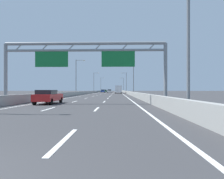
{
  "coord_description": "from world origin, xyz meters",
  "views": [
    {
      "loc": [
        3.32,
        -2.12,
        1.46
      ],
      "look_at": [
        1.48,
        69.64,
        1.49
      ],
      "focal_mm": 31.62,
      "sensor_mm": 36.0,
      "label": 1
    }
  ],
  "objects": [
    {
      "name": "streetlamp_right_mid",
      "position": [
        7.47,
        50.44,
        5.4
      ],
      "size": [
        2.58,
        0.28,
        9.5
      ],
      "color": "slate",
      "rests_on": "ground_plane"
    },
    {
      "name": "lane_dash_right_16",
      "position": [
        1.8,
        147.5,
        0.01
      ],
      "size": [
        0.16,
        3.0,
        0.01
      ],
      "primitive_type": "cube",
      "color": "white",
      "rests_on": "ground_plane"
    },
    {
      "name": "box_truck",
      "position": [
        3.84,
        73.89,
        1.65
      ],
      "size": [
        2.43,
        8.4,
        2.98
      ],
      "color": "#B21E19",
      "rests_on": "ground_plane"
    },
    {
      "name": "lane_dash_left_6",
      "position": [
        -1.8,
        57.5,
        0.01
      ],
      "size": [
        0.16,
        3.0,
        0.01
      ],
      "primitive_type": "cube",
      "color": "white",
      "rests_on": "ground_plane"
    },
    {
      "name": "lane_dash_left_12",
      "position": [
        -1.8,
        111.5,
        0.01
      ],
      "size": [
        0.16,
        3.0,
        0.01
      ],
      "primitive_type": "cube",
      "color": "white",
      "rests_on": "ground_plane"
    },
    {
      "name": "streetlamp_right_distant",
      "position": [
        7.47,
        131.16,
        5.4
      ],
      "size": [
        2.58,
        0.28,
        9.5
      ],
      "color": "slate",
      "rests_on": "ground_plane"
    },
    {
      "name": "lane_dash_right_13",
      "position": [
        1.8,
        120.5,
        0.01
      ],
      "size": [
        0.16,
        3.0,
        0.01
      ],
      "primitive_type": "cube",
      "color": "white",
      "rests_on": "ground_plane"
    },
    {
      "name": "edge_line_left",
      "position": [
        -5.25,
        88.0,
        0.01
      ],
      "size": [
        0.16,
        176.0,
        0.01
      ],
      "primitive_type": "cube",
      "color": "white",
      "rests_on": "ground_plane"
    },
    {
      "name": "lane_dash_left_9",
      "position": [
        -1.8,
        84.5,
        0.01
      ],
      "size": [
        0.16,
        3.0,
        0.01
      ],
      "primitive_type": "cube",
      "color": "white",
      "rests_on": "ground_plane"
    },
    {
      "name": "lane_dash_right_12",
      "position": [
        1.8,
        111.5,
        0.01
      ],
      "size": [
        0.16,
        3.0,
        0.01
      ],
      "primitive_type": "cube",
      "color": "white",
      "rests_on": "ground_plane"
    },
    {
      "name": "lane_dash_right_6",
      "position": [
        1.8,
        57.5,
        0.01
      ],
      "size": [
        0.16,
        3.0,
        0.01
      ],
      "primitive_type": "cube",
      "color": "white",
      "rests_on": "ground_plane"
    },
    {
      "name": "lane_dash_left_10",
      "position": [
        -1.8,
        93.5,
        0.01
      ],
      "size": [
        0.16,
        3.0,
        0.01
      ],
      "primitive_type": "cube",
      "color": "white",
      "rests_on": "ground_plane"
    },
    {
      "name": "lane_dash_left_7",
      "position": [
        -1.8,
        66.5,
        0.01
      ],
      "size": [
        0.16,
        3.0,
        0.01
      ],
      "primitive_type": "cube",
      "color": "white",
      "rests_on": "ground_plane"
    },
    {
      "name": "lane_dash_right_3",
      "position": [
        1.8,
        30.5,
        0.01
      ],
      "size": [
        0.16,
        3.0,
        0.01
      ],
      "primitive_type": "cube",
      "color": "white",
      "rests_on": "ground_plane"
    },
    {
      "name": "streetlamp_left_distant",
      "position": [
        -7.47,
        131.16,
        5.4
      ],
      "size": [
        2.58,
        0.28,
        9.5
      ],
      "color": "slate",
      "rests_on": "ground_plane"
    },
    {
      "name": "lane_dash_right_9",
      "position": [
        1.8,
        84.5,
        0.01
      ],
      "size": [
        0.16,
        3.0,
        0.01
      ],
      "primitive_type": "cube",
      "color": "white",
      "rests_on": "ground_plane"
    },
    {
      "name": "lane_dash_right_11",
      "position": [
        1.8,
        102.5,
        0.01
      ],
      "size": [
        0.16,
        3.0,
        0.01
      ],
      "primitive_type": "cube",
      "color": "white",
      "rests_on": "ground_plane"
    },
    {
      "name": "white_car",
      "position": [
        -0.2,
        89.45,
        0.78
      ],
      "size": [
        1.83,
        4.31,
        1.56
      ],
      "color": "silver",
      "rests_on": "ground_plane"
    },
    {
      "name": "lane_dash_left_1",
      "position": [
        -1.8,
        12.5,
        0.01
      ],
      "size": [
        0.16,
        3.0,
        0.01
      ],
      "primitive_type": "cube",
      "color": "white",
      "rests_on": "ground_plane"
    },
    {
      "name": "red_car",
      "position": [
        -3.74,
        17.91,
        0.75
      ],
      "size": [
        1.8,
        4.39,
        1.43
      ],
      "color": "red",
      "rests_on": "ground_plane"
    },
    {
      "name": "lane_dash_right_14",
      "position": [
        1.8,
        129.5,
        0.01
      ],
      "size": [
        0.16,
        3.0,
        0.01
      ],
      "primitive_type": "cube",
      "color": "white",
      "rests_on": "ground_plane"
    },
    {
      "name": "ground_plane",
      "position": [
        0.0,
        100.0,
        0.0
      ],
      "size": [
        260.0,
        260.0,
        0.0
      ],
      "primitive_type": "plane",
      "color": "#38383A"
    },
    {
      "name": "lane_dash_right_15",
      "position": [
        1.8,
        138.5,
        0.01
      ],
      "size": [
        0.16,
        3.0,
        0.01
      ],
      "primitive_type": "cube",
      "color": "white",
      "rests_on": "ground_plane"
    },
    {
      "name": "lane_dash_left_4",
      "position": [
        -1.8,
        39.5,
        0.01
      ],
      "size": [
        0.16,
        3.0,
        0.01
      ],
      "primitive_type": "cube",
      "color": "white",
      "rests_on": "ground_plane"
    },
    {
      "name": "lane_dash_left_11",
      "position": [
        -1.8,
        102.5,
        0.01
      ],
      "size": [
        0.16,
        3.0,
        0.01
      ],
      "primitive_type": "cube",
      "color": "white",
      "rests_on": "ground_plane"
    },
    {
      "name": "lane_dash_left_2",
      "position": [
        -1.8,
        21.5,
        0.01
      ],
      "size": [
        0.16,
        3.0,
        0.01
      ],
      "primitive_type": "cube",
      "color": "white",
      "rests_on": "ground_plane"
    },
    {
      "name": "sign_gantry",
      "position": [
        0.0,
        18.02,
        4.83
      ],
      "size": [
        16.85,
        0.36,
        6.36
      ],
      "color": "gray",
      "rests_on": "ground_plane"
    },
    {
      "name": "lane_dash_right_7",
      "position": [
        1.8,
        66.5,
        0.01
      ],
      "size": [
        0.16,
        3.0,
        0.01
      ],
      "primitive_type": "cube",
      "color": "white",
      "rests_on": "ground_plane"
    },
    {
      "name": "lane_dash_right_0",
      "position": [
        1.8,
        3.5,
        0.01
      ],
      "size": [
        0.16,
        3.0,
        0.01
      ],
      "primitive_type": "cube",
      "color": "white",
      "rests_on": "ground_plane"
    },
    {
      "name": "lane_dash_left_16",
      "position": [
        -1.8,
        147.5,
        0.01
      ],
      "size": [
        0.16,
        3.0,
        0.01
      ],
      "primitive_type": "cube",
      "color": "white",
      "rests_on": "ground_plane"
    },
    {
      "name": "barrier_right",
      "position": [
        6.9,
        110.0,
        0.47
      ],
      "size": [
        0.45,
        220.0,
        0.95
      ],
      "color": "#9E9E99",
      "rests_on": "ground_plane"
    },
    {
      "name": "green_car",
      "position": [
        -3.52,
        110.24,
        0.74
      ],
      "size": [
        1.78,
        4.16,
        1.43
      ],
      "color": "#1E7A38",
      "rests_on": "ground_plane"
    },
    {
      "name": "blue_car",
      "position": [
        -3.84,
        96.7,
        0.76
      ],
      "size": [
        1.8,
        4.32,
        1.49
      ],
      "color": "#2347AD",
      "rests_on": "ground_plane"
    },
    {
      "name": "streetlamp_left_mid",
      "position": [
        -7.47,
        50.44,
        5.4
      ],
      "size": [
        2.58,
        0.28,
        9.5
      ],
      "color": "slate",
      "rests_on": "ground_plane"
    },
    {
      "name": "streetlamp_right_far",
      "position": [
        7.47,
        90.8,
        5.4
      ],
      "size": [
        2.58,
        0.28,
        9.5
      ],
      "color": "slate",
      "rests_on": "ground_plane"
    },
    {
      "name": "lane_dash_right_8",
      "position": [
        1.8,
        75.5,
        0.01
      ],
      "size": [
        0.16,
        3.0,
        0.01
      ],
      "primitive_type": "cube",
      "color": "white",
      "rests_on": "ground_plane"
    },
    {
      "name": "lane_dash_right_4",
      "position": [
        1.8,
        39.5,
        0.01
      ],
      "size": [
        0.16,
        3.0,
        0.01
      ],
      "primitive_type": "cube",
      "color": "white",
      "rests_on": "ground_plane"
    },
    {
      "name": "lane_dash_right_10",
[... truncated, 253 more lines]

